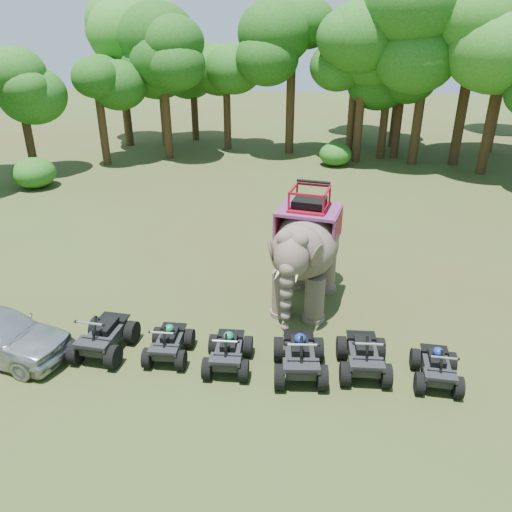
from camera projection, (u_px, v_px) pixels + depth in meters
The scene contains 27 objects.
ground at pixel (252, 329), 15.13m from camera, with size 110.00×110.00×0.00m, color #47381E.
elephant at pixel (307, 247), 15.75m from camera, with size 2.09×4.75×3.99m, color brown, non-canonical shape.
atv_0 at pixel (103, 331), 13.84m from camera, with size 1.35×1.85×1.37m, color black, non-canonical shape.
atv_1 at pixel (169, 339), 13.69m from camera, with size 1.14×1.56×1.15m, color black, non-canonical shape.
atv_2 at pixel (228, 347), 13.28m from camera, with size 1.19×1.64×1.21m, color black, non-canonical shape.
atv_3 at pixel (300, 351), 12.99m from camera, with size 1.35×1.85×1.37m, color black, non-canonical shape.
atv_4 at pixel (364, 350), 13.08m from camera, with size 1.29×1.76×1.31m, color black, non-canonical shape.
atv_5 at pixel (437, 363), 12.72m from camera, with size 1.14×1.56×1.16m, color black, non-canonical shape.
tree_0 at pixel (291, 82), 33.14m from camera, with size 6.61×6.61×9.45m, color #195114, non-canonical shape.
tree_1 at pixel (353, 103), 32.19m from camera, with size 5.02×5.02×7.17m, color #195114, non-canonical shape.
tree_2 at pixel (422, 84), 30.31m from camera, with size 6.89×6.89×9.84m, color #195114, non-canonical shape.
tree_3 at pixel (496, 94), 28.39m from camera, with size 6.52×6.52×9.31m, color #195114, non-canonical shape.
tree_26 at pixel (24, 114), 29.43m from camera, with size 4.81×4.81×6.87m, color #195114, non-canonical shape.
tree_27 at pixel (100, 108), 30.80m from camera, with size 4.99×4.99×7.13m, color #195114, non-canonical shape.
tree_28 at pixel (165, 91), 31.90m from camera, with size 6.06×6.06×8.66m, color #195114, non-canonical shape.
tree_29 at pixel (227, 98), 34.70m from camera, with size 4.99×4.99×7.12m, color #195114, non-canonical shape.
tree_31 at pixel (401, 94), 32.17m from camera, with size 5.78×5.78×8.26m, color #195114, non-canonical shape.
tree_32 at pixel (162, 86), 35.35m from camera, with size 5.89×5.89×8.42m, color #195114, non-canonical shape.
tree_33 at pixel (361, 96), 31.24m from camera, with size 5.81×5.81×8.29m, color #195114, non-canonical shape.
tree_34 at pixel (361, 88), 35.35m from camera, with size 5.76×5.76×8.23m, color #195114, non-canonical shape.
tree_36 at pixel (358, 87), 39.30m from camera, with size 5.08×5.08×7.26m, color #195114, non-canonical shape.
tree_37 at pixel (502, 76), 33.23m from camera, with size 7.09×7.09×10.13m, color #195114, non-canonical shape.
tree_38 at pixel (468, 77), 30.05m from camera, with size 7.50×7.50×10.71m, color #195114, non-canonical shape.
tree_39 at pixel (122, 74), 35.10m from camera, with size 7.00×7.00×10.01m, color #195114, non-canonical shape.
tree_40 at pixel (399, 82), 34.97m from camera, with size 6.29×6.29×8.99m, color #195114, non-canonical shape.
tree_41 at pixel (194, 91), 37.32m from camera, with size 5.04×5.04×7.20m, color #195114, non-canonical shape.
tree_42 at pixel (386, 102), 32.19m from camera, with size 5.11×5.11×7.30m, color #195114, non-canonical shape.
Camera 1 is at (1.53, -12.61, 8.52)m, focal length 35.00 mm.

